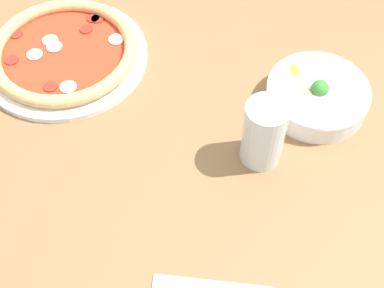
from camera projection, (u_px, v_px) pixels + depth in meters
The scene contains 5 objects.
ground_plane at pixel (182, 275), 1.57m from camera, with size 8.00×8.00×0.00m, color gray.
dining_table at pixel (177, 151), 1.05m from camera, with size 1.33×0.92×0.73m.
pizza at pixel (64, 53), 1.05m from camera, with size 0.33×0.33×0.04m.
bowl at pixel (317, 95), 0.97m from camera, with size 0.19×0.19×0.07m.
glass at pixel (264, 133), 0.88m from camera, with size 0.07×0.07×0.13m.
Camera 1 is at (0.60, 0.04, 1.50)m, focal length 50.00 mm.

